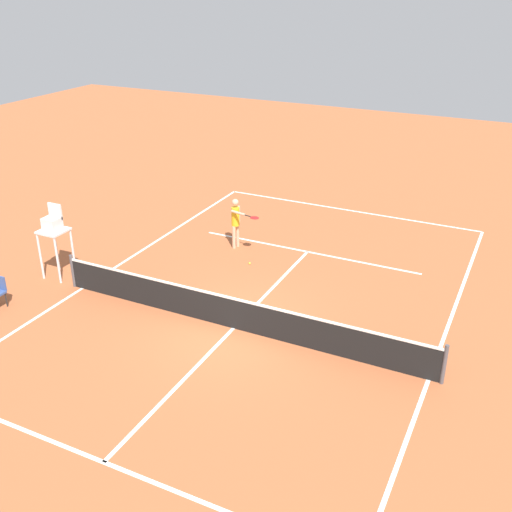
{
  "coord_description": "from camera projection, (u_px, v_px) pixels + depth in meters",
  "views": [
    {
      "loc": [
        -6.66,
        12.32,
        8.81
      ],
      "look_at": [
        0.73,
        -2.92,
        0.8
      ],
      "focal_mm": 41.99,
      "sensor_mm": 36.0,
      "label": 1
    }
  ],
  "objects": [
    {
      "name": "tennis_net",
      "position": [
        233.0,
        313.0,
        16.2
      ],
      "size": [
        11.27,
        0.1,
        1.07
      ],
      "color": "#4C4C51",
      "rests_on": "ground"
    },
    {
      "name": "umpire_chair",
      "position": [
        53.0,
        230.0,
        18.58
      ],
      "size": [
        0.8,
        0.8,
        2.41
      ],
      "color": "silver",
      "rests_on": "ground"
    },
    {
      "name": "player_serving",
      "position": [
        236.0,
        219.0,
        20.78
      ],
      "size": [
        1.27,
        0.81,
        1.81
      ],
      "rotation": [
        0.0,
        0.0,
        1.34
      ],
      "color": "#D8A884",
      "rests_on": "ground"
    },
    {
      "name": "court_lines",
      "position": [
        234.0,
        328.0,
        16.41
      ],
      "size": [
        10.67,
        20.25,
        0.01
      ],
      "color": "white",
      "rests_on": "ground"
    },
    {
      "name": "tennis_ball",
      "position": [
        250.0,
        263.0,
        20.02
      ],
      "size": [
        0.07,
        0.07,
        0.07
      ],
      "primitive_type": "sphere",
      "color": "#CCE033",
      "rests_on": "ground"
    },
    {
      "name": "ground_plane",
      "position": [
        234.0,
        328.0,
        16.41
      ],
      "size": [
        60.0,
        60.0,
        0.0
      ],
      "primitive_type": "plane",
      "color": "#AD5933"
    }
  ]
}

